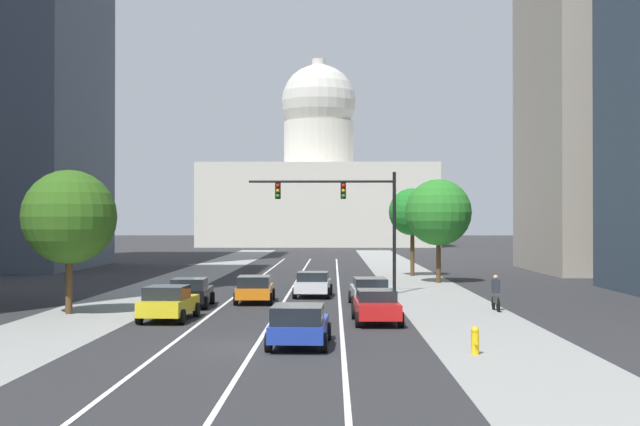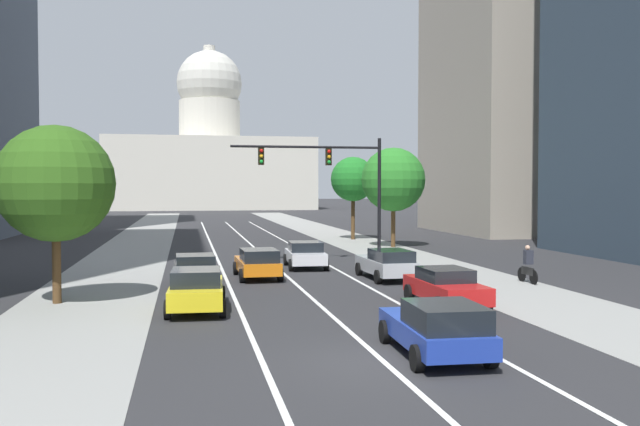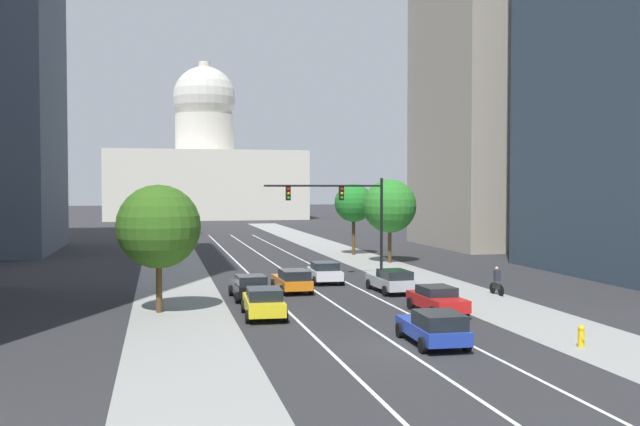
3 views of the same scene
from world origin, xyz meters
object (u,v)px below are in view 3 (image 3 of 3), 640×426
(car_silver, at_px, (391,280))
(traffic_signal_mast, at_px, (346,206))
(cyclist, at_px, (497,281))
(car_blue, at_px, (434,327))
(street_tree_far_right, at_px, (354,203))
(street_tree_mid_left, at_px, (159,227))
(fire_hydrant, at_px, (581,336))
(car_white, at_px, (325,272))
(car_orange, at_px, (292,280))
(street_tree_near_right, at_px, (390,206))
(car_red, at_px, (437,299))
(capitol_building, at_px, (205,171))
(car_black, at_px, (249,287))
(car_yellow, at_px, (264,302))

(car_silver, xyz_separation_m, traffic_signal_mast, (-0.90, 7.51, 4.38))
(car_silver, height_order, cyclist, cyclist)
(car_blue, relative_size, street_tree_far_right, 0.65)
(street_tree_mid_left, bearing_deg, fire_hydrant, -35.78)
(car_white, distance_m, car_silver, 6.07)
(car_orange, distance_m, street_tree_near_right, 19.51)
(car_white, distance_m, car_red, 13.06)
(capitol_building, xyz_separation_m, car_black, (-4.43, -111.78, -9.36))
(car_white, bearing_deg, capitol_building, 3.36)
(car_orange, relative_size, street_tree_near_right, 0.61)
(car_red, distance_m, traffic_signal_mast, 15.61)
(car_blue, distance_m, car_yellow, 9.76)
(capitol_building, bearing_deg, car_red, -87.86)
(traffic_signal_mast, bearing_deg, fire_hydrant, -81.27)
(car_blue, height_order, street_tree_far_right, street_tree_far_right)
(car_yellow, bearing_deg, traffic_signal_mast, -26.75)
(car_red, bearing_deg, car_white, 11.45)
(car_black, xyz_separation_m, traffic_signal_mast, (7.97, 8.28, 4.39))
(car_red, relative_size, cyclist, 2.57)
(capitol_building, distance_m, street_tree_mid_left, 115.58)
(car_white, height_order, car_silver, car_silver)
(street_tree_far_right, relative_size, street_tree_near_right, 0.95)
(street_tree_mid_left, bearing_deg, cyclist, 4.73)
(car_black, xyz_separation_m, fire_hydrant, (11.58, -15.28, -0.29))
(car_yellow, bearing_deg, car_orange, -17.44)
(cyclist, bearing_deg, street_tree_mid_left, 92.86)
(car_orange, bearing_deg, cyclist, -109.72)
(capitol_building, bearing_deg, car_black, -92.27)
(car_red, bearing_deg, car_yellow, 83.28)
(capitol_building, bearing_deg, car_white, -89.20)
(car_orange, height_order, street_tree_mid_left, street_tree_mid_left)
(car_yellow, bearing_deg, car_white, -23.72)
(car_red, height_order, car_blue, car_blue)
(car_blue, bearing_deg, street_tree_near_right, -13.23)
(capitol_building, relative_size, car_yellow, 9.07)
(car_yellow, xyz_separation_m, traffic_signal_mast, (7.98, 14.15, 4.37))
(car_white, distance_m, car_yellow, 13.32)
(capitol_building, bearing_deg, car_silver, -87.71)
(car_yellow, distance_m, traffic_signal_mast, 16.82)
(street_tree_near_right, bearing_deg, car_orange, -126.67)
(car_black, height_order, cyclist, cyclist)
(car_yellow, distance_m, cyclist, 15.38)
(car_yellow, xyz_separation_m, street_tree_far_right, (13.23, 31.04, 4.22))
(car_red, xyz_separation_m, car_black, (-8.87, 6.66, 0.02))
(fire_hydrant, bearing_deg, traffic_signal_mast, 98.73)
(car_silver, xyz_separation_m, fire_hydrant, (2.71, -16.04, -0.30))
(car_white, relative_size, street_tree_mid_left, 0.62)
(car_orange, relative_size, cyclist, 2.54)
(car_black, relative_size, street_tree_near_right, 0.59)
(car_black, bearing_deg, car_red, -128.56)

